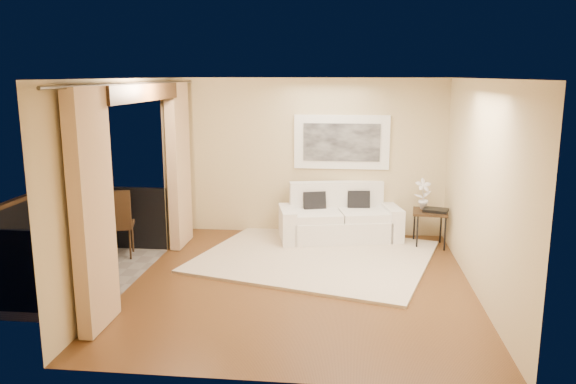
# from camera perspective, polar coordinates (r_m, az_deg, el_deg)

# --- Properties ---
(floor) EXTENTS (5.00, 5.00, 0.00)m
(floor) POSITION_cam_1_polar(r_m,az_deg,el_deg) (7.64, 1.35, -9.23)
(floor) COLOR brown
(floor) RESTS_ON ground
(room_shell) EXTENTS (5.00, 6.40, 5.00)m
(room_shell) POSITION_cam_1_polar(r_m,az_deg,el_deg) (7.62, -14.98, 9.74)
(room_shell) COLOR white
(room_shell) RESTS_ON ground
(balcony) EXTENTS (1.81, 2.60, 1.17)m
(balcony) POSITION_cam_1_polar(r_m,az_deg,el_deg) (8.50, -21.60, -6.61)
(balcony) COLOR #605B56
(balcony) RESTS_ON ground
(curtains) EXTENTS (0.16, 4.80, 2.64)m
(curtains) POSITION_cam_1_polar(r_m,az_deg,el_deg) (7.73, -14.38, 0.95)
(curtains) COLOR tan
(curtains) RESTS_ON ground
(artwork) EXTENTS (1.62, 0.07, 0.92)m
(artwork) POSITION_cam_1_polar(r_m,az_deg,el_deg) (9.64, 5.46, 5.06)
(artwork) COLOR white
(artwork) RESTS_ON room_shell
(rug) EXTENTS (3.96, 3.67, 0.04)m
(rug) POSITION_cam_1_polar(r_m,az_deg,el_deg) (8.66, 2.84, -6.53)
(rug) COLOR beige
(rug) RESTS_ON floor
(sofa) EXTENTS (2.12, 1.25, 0.96)m
(sofa) POSITION_cam_1_polar(r_m,az_deg,el_deg) (9.51, 5.19, -2.90)
(sofa) COLOR white
(sofa) RESTS_ON floor
(side_table) EXTENTS (0.60, 0.60, 0.59)m
(side_table) POSITION_cam_1_polar(r_m,az_deg,el_deg) (9.36, 14.23, -2.22)
(side_table) COLOR #301E10
(side_table) RESTS_ON floor
(tray) EXTENTS (0.44, 0.38, 0.05)m
(tray) POSITION_cam_1_polar(r_m,az_deg,el_deg) (9.31, 14.78, -1.80)
(tray) COLOR black
(tray) RESTS_ON side_table
(orchid) EXTENTS (0.30, 0.23, 0.51)m
(orchid) POSITION_cam_1_polar(r_m,az_deg,el_deg) (9.40, 13.57, -0.18)
(orchid) COLOR white
(orchid) RESTS_ON side_table
(bistro_table) EXTENTS (0.67, 0.67, 0.76)m
(bistro_table) POSITION_cam_1_polar(r_m,az_deg,el_deg) (7.84, -20.16, -4.22)
(bistro_table) COLOR #301E10
(bistro_table) RESTS_ON balcony
(balcony_chair_far) EXTENTS (0.57, 0.57, 1.07)m
(balcony_chair_far) POSITION_cam_1_polar(r_m,az_deg,el_deg) (8.83, -17.04, -2.60)
(balcony_chair_far) COLOR #301E10
(balcony_chair_far) RESTS_ON balcony
(balcony_chair_near) EXTENTS (0.55, 0.56, 1.08)m
(balcony_chair_near) POSITION_cam_1_polar(r_m,az_deg,el_deg) (7.50, -22.56, -5.48)
(balcony_chair_near) COLOR #301E10
(balcony_chair_near) RESTS_ON balcony
(ice_bucket) EXTENTS (0.18, 0.18, 0.20)m
(ice_bucket) POSITION_cam_1_polar(r_m,az_deg,el_deg) (7.96, -21.23, -2.71)
(ice_bucket) COLOR silver
(ice_bucket) RESTS_ON bistro_table
(candle) EXTENTS (0.06, 0.06, 0.07)m
(candle) POSITION_cam_1_polar(r_m,az_deg,el_deg) (7.89, -19.51, -3.20)
(candle) COLOR red
(candle) RESTS_ON bistro_table
(vase) EXTENTS (0.04, 0.04, 0.18)m
(vase) POSITION_cam_1_polar(r_m,az_deg,el_deg) (7.66, -20.56, -3.28)
(vase) COLOR white
(vase) RESTS_ON bistro_table
(glass_a) EXTENTS (0.06, 0.06, 0.12)m
(glass_a) POSITION_cam_1_polar(r_m,az_deg,el_deg) (7.69, -19.83, -3.41)
(glass_a) COLOR white
(glass_a) RESTS_ON bistro_table
(glass_b) EXTENTS (0.06, 0.06, 0.12)m
(glass_b) POSITION_cam_1_polar(r_m,az_deg,el_deg) (7.75, -19.33, -3.26)
(glass_b) COLOR silver
(glass_b) RESTS_ON bistro_table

